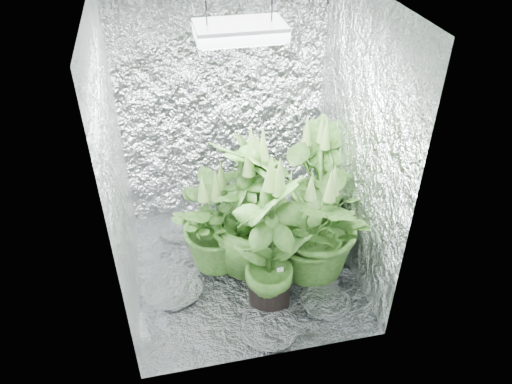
{
  "coord_description": "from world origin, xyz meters",
  "views": [
    {
      "loc": [
        -0.49,
        -2.71,
        2.72
      ],
      "look_at": [
        0.09,
        0.0,
        0.71
      ],
      "focal_mm": 35.0,
      "sensor_mm": 36.0,
      "label": 1
    }
  ],
  "objects_px": {
    "plant_c": "(315,183)",
    "plant_e": "(316,225)",
    "grow_lamp": "(240,31)",
    "circulation_fan": "(314,226)",
    "plant_b": "(250,182)",
    "plant_a": "(218,221)",
    "plant_d": "(250,209)",
    "plant_f": "(271,244)"
  },
  "relations": [
    {
      "from": "plant_f",
      "to": "grow_lamp",
      "type": "bearing_deg",
      "value": 107.8
    },
    {
      "from": "plant_a",
      "to": "grow_lamp",
      "type": "bearing_deg",
      "value": -32.98
    },
    {
      "from": "grow_lamp",
      "to": "plant_e",
      "type": "distance_m",
      "value": 1.44
    },
    {
      "from": "plant_e",
      "to": "plant_b",
      "type": "bearing_deg",
      "value": 112.85
    },
    {
      "from": "plant_a",
      "to": "plant_b",
      "type": "bearing_deg",
      "value": 54.57
    },
    {
      "from": "plant_d",
      "to": "plant_f",
      "type": "xyz_separation_m",
      "value": [
        0.06,
        -0.38,
        -0.01
      ]
    },
    {
      "from": "plant_b",
      "to": "plant_c",
      "type": "bearing_deg",
      "value": -28.27
    },
    {
      "from": "circulation_fan",
      "to": "plant_d",
      "type": "bearing_deg",
      "value": -178.45
    },
    {
      "from": "plant_d",
      "to": "circulation_fan",
      "type": "xyz_separation_m",
      "value": [
        0.56,
        0.19,
        -0.41
      ]
    },
    {
      "from": "circulation_fan",
      "to": "grow_lamp",
      "type": "bearing_deg",
      "value": -177.96
    },
    {
      "from": "circulation_fan",
      "to": "plant_e",
      "type": "bearing_deg",
      "value": -125.84
    },
    {
      "from": "plant_c",
      "to": "plant_e",
      "type": "xyz_separation_m",
      "value": [
        -0.15,
        -0.5,
        -0.0
      ]
    },
    {
      "from": "plant_a",
      "to": "plant_b",
      "type": "relative_size",
      "value": 1.01
    },
    {
      "from": "grow_lamp",
      "to": "plant_b",
      "type": "height_order",
      "value": "grow_lamp"
    },
    {
      "from": "grow_lamp",
      "to": "plant_d",
      "type": "height_order",
      "value": "grow_lamp"
    },
    {
      "from": "grow_lamp",
      "to": "plant_e",
      "type": "height_order",
      "value": "grow_lamp"
    },
    {
      "from": "plant_d",
      "to": "plant_a",
      "type": "bearing_deg",
      "value": 159.46
    },
    {
      "from": "plant_b",
      "to": "plant_c",
      "type": "height_order",
      "value": "plant_c"
    },
    {
      "from": "plant_f",
      "to": "circulation_fan",
      "type": "bearing_deg",
      "value": 48.73
    },
    {
      "from": "grow_lamp",
      "to": "circulation_fan",
      "type": "relative_size",
      "value": 1.5
    },
    {
      "from": "plant_b",
      "to": "plant_e",
      "type": "bearing_deg",
      "value": -67.15
    },
    {
      "from": "plant_c",
      "to": "circulation_fan",
      "type": "relative_size",
      "value": 3.13
    },
    {
      "from": "plant_a",
      "to": "plant_b",
      "type": "height_order",
      "value": "plant_a"
    },
    {
      "from": "plant_a",
      "to": "plant_d",
      "type": "distance_m",
      "value": 0.27
    },
    {
      "from": "plant_e",
      "to": "plant_c",
      "type": "bearing_deg",
      "value": 72.84
    },
    {
      "from": "plant_d",
      "to": "plant_f",
      "type": "distance_m",
      "value": 0.38
    },
    {
      "from": "plant_e",
      "to": "plant_f",
      "type": "bearing_deg",
      "value": -153.44
    },
    {
      "from": "plant_c",
      "to": "plant_e",
      "type": "distance_m",
      "value": 0.52
    },
    {
      "from": "grow_lamp",
      "to": "plant_d",
      "type": "xyz_separation_m",
      "value": [
        0.06,
        0.03,
        -1.28
      ]
    },
    {
      "from": "plant_b",
      "to": "circulation_fan",
      "type": "xyz_separation_m",
      "value": [
        0.44,
        -0.37,
        -0.25
      ]
    },
    {
      "from": "grow_lamp",
      "to": "plant_e",
      "type": "bearing_deg",
      "value": -18.97
    },
    {
      "from": "plant_c",
      "to": "plant_d",
      "type": "bearing_deg",
      "value": -152.39
    },
    {
      "from": "plant_a",
      "to": "circulation_fan",
      "type": "xyz_separation_m",
      "value": [
        0.78,
        0.11,
        -0.27
      ]
    },
    {
      "from": "plant_a",
      "to": "plant_c",
      "type": "height_order",
      "value": "plant_c"
    },
    {
      "from": "plant_f",
      "to": "plant_a",
      "type": "bearing_deg",
      "value": 121.3
    },
    {
      "from": "plant_c",
      "to": "circulation_fan",
      "type": "distance_m",
      "value": 0.36
    },
    {
      "from": "plant_d",
      "to": "plant_f",
      "type": "relative_size",
      "value": 1.01
    },
    {
      "from": "grow_lamp",
      "to": "circulation_fan",
      "type": "height_order",
      "value": "grow_lamp"
    },
    {
      "from": "plant_a",
      "to": "plant_b",
      "type": "distance_m",
      "value": 0.58
    },
    {
      "from": "grow_lamp",
      "to": "plant_e",
      "type": "xyz_separation_m",
      "value": [
        0.49,
        -0.17,
        -1.34
      ]
    },
    {
      "from": "plant_d",
      "to": "circulation_fan",
      "type": "height_order",
      "value": "plant_d"
    },
    {
      "from": "grow_lamp",
      "to": "plant_f",
      "type": "bearing_deg",
      "value": -72.2
    }
  ]
}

